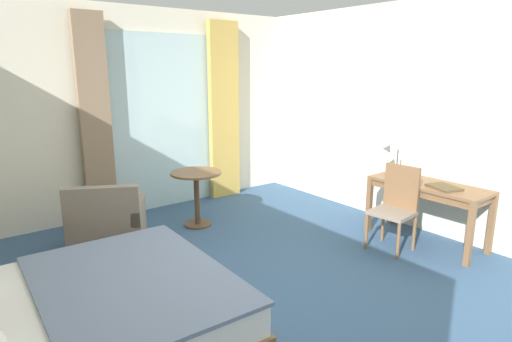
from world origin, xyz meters
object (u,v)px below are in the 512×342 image
Objects in this scene: desk_chair at (396,204)px; writing_desk at (428,191)px; armchair_by_window at (108,223)px; round_cafe_table at (196,186)px; bed at (79,322)px; closed_book at (444,187)px; desk_lamp at (391,155)px.

writing_desk is at bearing -16.18° from desk_chair.
writing_desk is 1.26× the size of armchair_by_window.
writing_desk is at bearing -49.00° from round_cafe_table.
writing_desk is 2.84m from round_cafe_table.
desk_chair is (-0.43, 0.13, -0.10)m from writing_desk.
writing_desk is at bearing -5.07° from bed.
closed_book is (0.37, -0.34, 0.21)m from desk_chair.
bed reaches higher than closed_book.
armchair_by_window is (-3.06, 2.04, -0.30)m from writing_desk.
closed_book is 0.47× the size of round_cafe_table.
round_cafe_table is at bearing 41.93° from bed.
bed is 2.21× the size of desk_chair.
closed_book is 2.97m from round_cafe_table.
writing_desk is 0.46m from desk_chair.
desk_lamp is at bearing 44.47° from desk_chair.
writing_desk is 3.97× the size of closed_book.
writing_desk is 3.20× the size of desk_lamp.
desk_lamp reaches higher than armchair_by_window.
closed_book is 3.77m from armchair_by_window.
bed reaches higher than armchair_by_window.
round_cafe_table is at bearing 138.59° from desk_lamp.
closed_book is at bearing -105.63° from writing_desk.
armchair_by_window reaches higher than writing_desk.
desk_lamp is 0.39× the size of armchair_by_window.
desk_chair is 0.90× the size of armchair_by_window.
bed is 3.89m from writing_desk.
desk_chair is 1.33× the size of round_cafe_table.
bed reaches higher than desk_chair.
desk_chair is at bearing -3.62° from bed.
desk_chair is at bearing -36.06° from armchair_by_window.
desk_chair is 2.84× the size of closed_book.
desk_lamp is 0.78m from closed_book.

